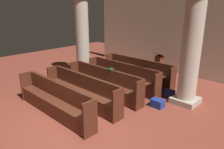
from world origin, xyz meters
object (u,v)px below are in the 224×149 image
pew_row_3 (81,89)px  pew_row_2 (104,81)px  pillar_far_side (82,32)px  kneeler_box_navy (169,93)px  pew_row_4 (54,98)px  pew_row_1 (122,75)px  hymn_book (111,69)px  kneeler_box_blue (157,103)px  lectern (159,67)px  pillar_aisle_side (192,45)px  pew_row_0 (138,70)px

pew_row_3 → pew_row_2: bearing=90.0°
pillar_far_side → kneeler_box_navy: 4.56m
pew_row_2 → pew_row_3: size_ratio=1.00×
pew_row_3 → pew_row_4: size_ratio=1.00×
pew_row_1 → pew_row_3: size_ratio=1.00×
pew_row_2 → kneeler_box_navy: size_ratio=9.03×
pew_row_4 → hymn_book: bearing=85.2°
pew_row_2 → pillar_far_side: pillar_far_side is taller
kneeler_box_blue → pew_row_2: bearing=-166.2°
pew_row_1 → lectern: size_ratio=3.04×
pew_row_4 → kneeler_box_blue: size_ratio=8.32×
pew_row_2 → pew_row_4: bearing=-90.0°
hymn_book → kneeler_box_navy: 2.20m
pew_row_4 → kneeler_box_navy: bearing=62.3°
pillar_aisle_side → pillar_far_side: bearing=-175.6°
kneeler_box_blue → pillar_aisle_side: bearing=61.5°
pillar_far_side → pew_row_3: bearing=-40.2°
hymn_book → kneeler_box_blue: 1.96m
pew_row_1 → pew_row_4: size_ratio=1.00×
pew_row_4 → pew_row_1: bearing=90.0°
pew_row_0 → pew_row_1: (0.00, -1.00, 0.00)m
pew_row_1 → lectern: lectern is taller
pew_row_0 → kneeler_box_navy: size_ratio=9.03×
pillar_aisle_side → kneeler_box_blue: pillar_aisle_side is taller
hymn_book → kneeler_box_navy: hymn_book is taller
pew_row_4 → pillar_far_side: 4.10m
pew_row_4 → kneeler_box_blue: (1.94, 2.47, -0.37)m
hymn_book → pew_row_1: bearing=102.7°
lectern → hymn_book: size_ratio=5.28×
pillar_aisle_side → hymn_book: bearing=-151.8°
pew_row_4 → lectern: size_ratio=3.04×
pew_row_1 → pillar_far_side: bearing=179.5°
lectern → kneeler_box_navy: size_ratio=2.97×
pillar_far_side → kneeler_box_navy: size_ratio=10.17×
pew_row_1 → pew_row_3: (0.00, -1.99, 0.00)m
pew_row_2 → hymn_book: 0.53m
pew_row_1 → hymn_book: size_ratio=16.08×
pew_row_2 → kneeler_box_navy: pew_row_2 is taller
pew_row_2 → pillar_far_side: 2.96m
pillar_aisle_side → pew_row_3: bearing=-135.5°
pillar_far_side → kneeler_box_blue: 4.71m
pew_row_1 → pew_row_4: 2.99m
pew_row_2 → hymn_book: bearing=45.0°
pillar_aisle_side → lectern: (-2.13, 1.74, -1.48)m
kneeler_box_blue → pew_row_3: bearing=-142.7°
pillar_far_side → kneeler_box_navy: pillar_far_side is taller
pew_row_3 → pillar_aisle_side: 3.69m
pew_row_0 → pew_row_4: (0.00, -3.99, 0.00)m
hymn_book → pew_row_3: bearing=-98.8°
pew_row_3 → hymn_book: (0.18, 1.18, 0.46)m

